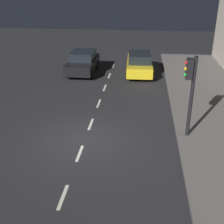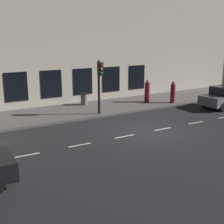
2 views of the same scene
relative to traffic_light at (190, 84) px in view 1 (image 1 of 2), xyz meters
The scene contains 5 objects.
ground_plane 5.06m from the traffic_light, behind, with size 60.00×60.00×0.00m, color #232326.
lane_centre_line 5.30m from the traffic_light, 158.07° to the right, with size 0.12×27.20×0.01m.
traffic_light is the anchor object (origin of this frame).
parked_car_1 9.71m from the traffic_light, 103.38° to the left, with size 1.97×4.47×1.58m.
parked_car_2 11.36m from the traffic_light, 124.61° to the left, with size 1.99×4.25×1.58m.
Camera 1 is at (2.37, -10.81, 6.43)m, focal length 46.85 mm.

